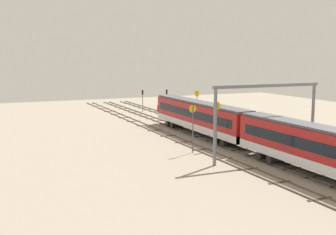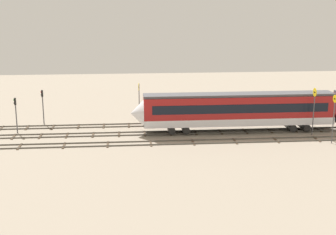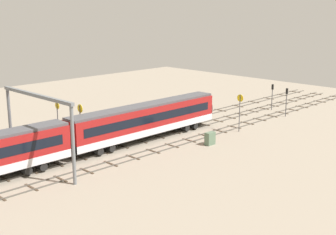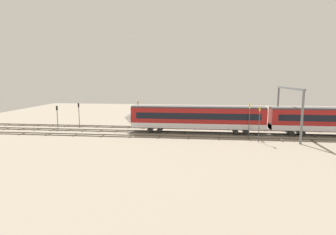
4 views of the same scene
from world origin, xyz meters
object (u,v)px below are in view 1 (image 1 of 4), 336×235
at_px(speed_sign_mid_trackside, 197,101).
at_px(signal_light_trackside_departure, 167,97).
at_px(train, 246,130).
at_px(overhead_gantry, 267,106).
at_px(speed_sign_far_trackside, 193,123).
at_px(relay_cabinet, 226,122).
at_px(signal_light_trackside_approach, 143,98).
at_px(speed_sign_near_foreground, 217,118).

relative_size(speed_sign_mid_trackside, signal_light_trackside_departure, 1.16).
relative_size(train, overhead_gantry, 3.67).
relative_size(speed_sign_far_trackside, relay_cabinet, 3.45).
xyz_separation_m(overhead_gantry, relay_cabinet, (20.21, -7.46, -5.23)).
xyz_separation_m(speed_sign_mid_trackside, signal_light_trackside_approach, (15.48, 4.45, -0.65)).
bearing_deg(speed_sign_mid_trackside, speed_sign_near_foreground, 158.12).
bearing_deg(overhead_gantry, speed_sign_far_trackside, 44.38).
bearing_deg(train, signal_light_trackside_approach, -2.55).
height_order(train, relay_cabinet, train).
distance_m(speed_sign_far_trackside, signal_light_trackside_approach, 38.32).
relative_size(speed_sign_far_trackside, signal_light_trackside_departure, 1.23).
bearing_deg(speed_sign_near_foreground, speed_sign_far_trackside, 102.85).
height_order(speed_sign_mid_trackside, speed_sign_far_trackside, speed_sign_far_trackside).
relative_size(train, signal_light_trackside_approach, 11.16).
bearing_deg(relay_cabinet, signal_light_trackside_departure, 3.73).
xyz_separation_m(speed_sign_far_trackside, signal_light_trackside_departure, (34.93, -12.10, -0.62)).
height_order(train, signal_light_trackside_departure, train).
height_order(speed_sign_far_trackside, signal_light_trackside_departure, speed_sign_far_trackside).
bearing_deg(train, signal_light_trackside_departure, -9.29).
xyz_separation_m(overhead_gantry, speed_sign_far_trackside, (6.14, 6.01, -2.39)).
relative_size(speed_sign_far_trackside, signal_light_trackside_approach, 1.27).
distance_m(speed_sign_mid_trackside, signal_light_trackside_departure, 12.91).
relative_size(overhead_gantry, signal_light_trackside_departure, 2.94).
height_order(signal_light_trackside_approach, relay_cabinet, signal_light_trackside_approach).
bearing_deg(speed_sign_far_trackside, relay_cabinet, -43.73).
bearing_deg(signal_light_trackside_approach, speed_sign_near_foreground, 173.69).
bearing_deg(overhead_gantry, signal_light_trackside_departure, -8.44).
xyz_separation_m(train, signal_light_trackside_approach, (39.64, -1.77, 0.30)).
height_order(speed_sign_near_foreground, signal_light_trackside_departure, speed_sign_near_foreground).
relative_size(train, speed_sign_far_trackside, 8.76).
distance_m(speed_sign_near_foreground, speed_sign_far_trackside, 3.85).
bearing_deg(overhead_gantry, train, -0.48).
bearing_deg(overhead_gantry, relay_cabinet, -20.25).
height_order(overhead_gantry, speed_sign_near_foreground, overhead_gantry).
distance_m(train, signal_light_trackside_departure, 37.56).
distance_m(speed_sign_mid_trackside, relay_cabinet, 8.52).
distance_m(signal_light_trackside_departure, relay_cabinet, 21.02).
bearing_deg(relay_cabinet, train, 155.39).
bearing_deg(signal_light_trackside_approach, signal_light_trackside_departure, -120.98).
height_order(speed_sign_near_foreground, relay_cabinet, speed_sign_near_foreground).
bearing_deg(speed_sign_far_trackside, train, -109.43).
relative_size(train, relay_cabinet, 30.25).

